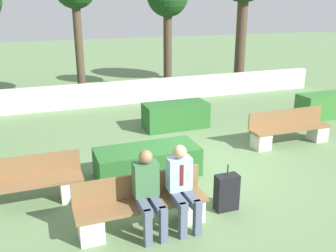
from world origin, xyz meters
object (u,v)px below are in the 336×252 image
(person_seated_man, at_px, (182,183))
(suitcase, at_px, (227,192))
(bench_right_side, at_px, (290,131))
(person_seated_woman, at_px, (148,189))
(bench_left_side, at_px, (25,187))
(tree_center_right, at_px, (168,0))
(bench_front, at_px, (142,208))

(person_seated_man, height_order, suitcase, person_seated_man)
(person_seated_man, relative_size, suitcase, 1.58)
(bench_right_side, height_order, person_seated_woman, person_seated_woman)
(bench_left_side, distance_m, person_seated_man, 2.82)
(bench_right_side, relative_size, person_seated_man, 1.63)
(bench_right_side, distance_m, suitcase, 3.76)
(suitcase, height_order, tree_center_right, tree_center_right)
(person_seated_man, bearing_deg, bench_right_side, 31.58)
(tree_center_right, bearing_deg, person_seated_woman, -111.98)
(bench_front, relative_size, bench_left_side, 1.05)
(bench_front, bearing_deg, bench_left_side, 141.11)
(bench_front, height_order, tree_center_right, tree_center_right)
(bench_front, relative_size, tree_center_right, 0.47)
(tree_center_right, bearing_deg, bench_right_side, -83.03)
(bench_right_side, height_order, tree_center_right, tree_center_right)
(bench_front, relative_size, person_seated_man, 1.57)
(bench_right_side, distance_m, person_seated_woman, 5.09)
(bench_left_side, height_order, person_seated_man, person_seated_man)
(bench_right_side, bearing_deg, person_seated_man, -159.33)
(bench_left_side, distance_m, bench_right_side, 6.31)
(bench_left_side, relative_size, tree_center_right, 0.45)
(bench_front, height_order, bench_right_side, same)
(bench_front, relative_size, suitcase, 2.48)
(person_seated_man, bearing_deg, tree_center_right, 71.08)
(bench_front, distance_m, suitcase, 1.51)
(bench_left_side, distance_m, tree_center_right, 9.80)
(bench_front, relative_size, person_seated_woman, 1.58)
(tree_center_right, bearing_deg, bench_front, -112.66)
(person_seated_man, relative_size, tree_center_right, 0.30)
(suitcase, relative_size, tree_center_right, 0.19)
(bench_front, height_order, person_seated_man, person_seated_man)
(bench_front, distance_m, tree_center_right, 10.15)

